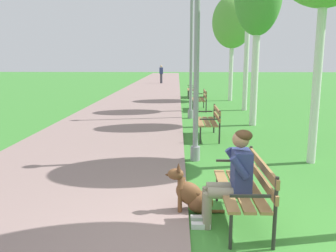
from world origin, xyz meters
TOP-DOWN VIEW (x-y plane):
  - ground_plane at (0.00, 0.00)m, footprint 120.00×120.00m
  - paved_path at (-2.42, 24.00)m, footprint 4.20×60.00m
  - park_bench_near at (0.43, 0.73)m, footprint 0.55×1.50m
  - park_bench_mid at (0.41, 5.82)m, footprint 0.55×1.50m
  - park_bench_far at (0.50, 11.28)m, footprint 0.55×1.50m
  - park_bench_furthest at (0.43, 16.44)m, footprint 0.55×1.50m
  - person_seated_on_near_bench at (0.22, 0.62)m, footprint 0.74×0.49m
  - dog_brown at (-0.26, 0.98)m, footprint 0.83×0.28m
  - lamp_post_near at (-0.09, 3.61)m, footprint 0.24×0.24m
  - lamp_post_mid at (0.00, 9.12)m, footprint 0.24×0.24m
  - birch_tree_fifth at (2.28, 14.94)m, footprint 2.05×1.82m
  - pedestrian_distant at (-1.96, 28.37)m, footprint 0.32×0.22m

SIDE VIEW (x-z plane):
  - ground_plane at x=0.00m, z-range 0.00..0.00m
  - paved_path at x=-2.42m, z-range 0.00..0.04m
  - dog_brown at x=-0.26m, z-range -0.09..0.61m
  - park_bench_near at x=0.43m, z-range 0.09..0.94m
  - park_bench_mid at x=0.41m, z-range 0.09..0.94m
  - park_bench_far at x=0.50m, z-range 0.09..0.94m
  - park_bench_furthest at x=0.43m, z-range 0.09..0.94m
  - person_seated_on_near_bench at x=0.22m, z-range 0.06..1.31m
  - pedestrian_distant at x=-1.96m, z-range 0.02..1.67m
  - lamp_post_near at x=-0.09m, z-range 0.07..3.90m
  - lamp_post_mid at x=0.00m, z-range 0.08..4.78m
  - birch_tree_fifth at x=2.28m, z-range 1.31..6.61m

